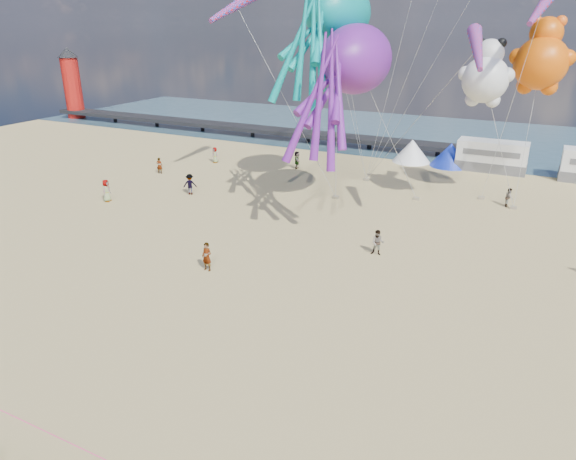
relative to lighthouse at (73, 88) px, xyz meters
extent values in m
plane|color=tan|center=(56.00, -44.00, -4.50)|extent=(120.00, 120.00, 0.00)
plane|color=#314F5F|center=(56.00, 11.00, -4.48)|extent=(120.00, 120.00, 0.00)
cube|color=black|center=(28.00, 0.00, -3.50)|extent=(60.00, 3.00, 0.50)
cylinder|color=#A5140F|center=(0.00, 0.00, 0.00)|extent=(2.60, 2.60, 9.00)
cube|color=silver|center=(62.00, -4.00, -3.00)|extent=(6.60, 2.50, 3.00)
cone|color=white|center=(54.00, -4.00, -3.30)|extent=(4.00, 4.00, 2.40)
cone|color=#1933CC|center=(58.00, -4.00, -3.30)|extent=(4.00, 4.00, 2.40)
imported|color=tan|center=(49.53, -35.42, -3.61)|extent=(0.66, 0.45, 1.78)
imported|color=#7F6659|center=(35.42, -13.73, -3.67)|extent=(0.70, 0.56, 1.66)
imported|color=#7F6659|center=(57.98, -28.70, -3.66)|extent=(0.88, 0.64, 1.68)
imported|color=#7F6659|center=(39.69, -23.86, -3.59)|extent=(1.11, 1.03, 1.82)
imported|color=#7F6659|center=(44.27, -12.05, -3.60)|extent=(0.86, 1.13, 1.79)
imported|color=#7F6659|center=(32.92, -19.74, -3.70)|extent=(1.56, 0.89, 1.60)
imported|color=#7F6659|center=(34.63, -28.49, -3.56)|extent=(0.61, 0.78, 1.88)
imported|color=#7F6659|center=(64.63, -14.84, -3.74)|extent=(0.60, 0.81, 1.52)
cube|color=gray|center=(51.38, -19.25, -4.39)|extent=(0.50, 0.35, 0.22)
cube|color=gray|center=(57.58, -16.55, -4.39)|extent=(0.50, 0.35, 0.22)
cube|color=gray|center=(65.10, -15.36, -4.39)|extent=(0.50, 0.35, 0.22)
cube|color=gray|center=(62.47, -13.88, -4.39)|extent=(0.50, 0.35, 0.22)
cube|color=gray|center=(51.98, -12.99, -4.39)|extent=(0.50, 0.35, 0.22)
camera|label=1|loc=(66.29, -58.06, 9.32)|focal=32.00mm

